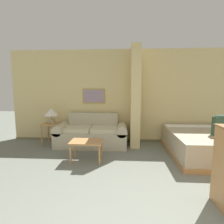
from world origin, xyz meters
TOP-DOWN VIEW (x-y plane):
  - wall_back at (-0.00, 3.73)m, footprint 7.30×0.16m
  - wall_partition_pillar at (-0.11, 3.34)m, footprint 0.24×0.67m
  - couch at (-1.26, 3.25)m, footprint 1.89×0.84m
  - coffee_table at (-1.19, 2.20)m, footprint 0.67×0.44m
  - side_table at (-2.37, 3.28)m, footprint 0.47×0.47m
  - table_lamp at (-2.37, 3.28)m, footprint 0.37×0.37m
  - bed at (1.50, 2.68)m, footprint 1.68×1.90m
  - backpack at (1.61, 2.41)m, footprint 0.28×0.20m

SIDE VIEW (x-z plane):
  - bed at x=1.50m, z-range 0.01..0.54m
  - couch at x=-1.26m, z-range -0.11..0.73m
  - coffee_table at x=-1.19m, z-range 0.16..0.59m
  - side_table at x=-2.37m, z-range 0.20..0.78m
  - backpack at x=1.61m, z-range 0.54..0.99m
  - table_lamp at x=-2.37m, z-range 0.66..1.09m
  - wall_back at x=0.00m, z-range -0.01..2.59m
  - wall_partition_pillar at x=-0.11m, z-range 0.00..2.60m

